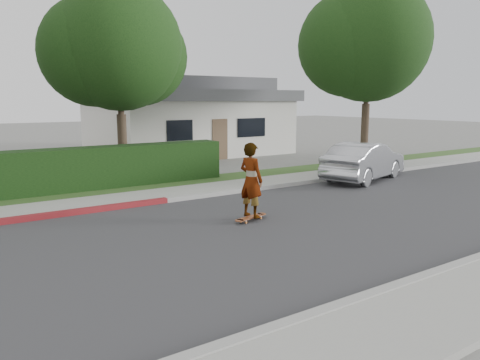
% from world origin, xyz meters
% --- Properties ---
extents(ground, '(120.00, 120.00, 0.00)m').
position_xyz_m(ground, '(0.00, 0.00, 0.00)').
color(ground, slate).
rests_on(ground, ground).
extents(road, '(60.00, 8.00, 0.01)m').
position_xyz_m(road, '(0.00, 0.00, 0.01)').
color(road, '#2D2D30').
rests_on(road, ground).
extents(curb_near, '(60.00, 0.20, 0.15)m').
position_xyz_m(curb_near, '(0.00, -4.10, 0.07)').
color(curb_near, '#9E9E99').
rests_on(curb_near, ground).
extents(sidewalk_near, '(60.00, 1.60, 0.12)m').
position_xyz_m(sidewalk_near, '(0.00, -5.00, 0.06)').
color(sidewalk_near, gray).
rests_on(sidewalk_near, ground).
extents(curb_far, '(60.00, 0.20, 0.15)m').
position_xyz_m(curb_far, '(0.00, 4.10, 0.07)').
color(curb_far, '#9E9E99').
rests_on(curb_far, ground).
extents(sidewalk_far, '(60.00, 1.60, 0.12)m').
position_xyz_m(sidewalk_far, '(0.00, 5.00, 0.06)').
color(sidewalk_far, gray).
rests_on(sidewalk_far, ground).
extents(planting_strip, '(60.00, 1.60, 0.10)m').
position_xyz_m(planting_strip, '(0.00, 6.60, 0.05)').
color(planting_strip, '#2D4C1E').
rests_on(planting_strip, ground).
extents(hedge, '(15.00, 1.00, 1.50)m').
position_xyz_m(hedge, '(-3.00, 7.20, 0.75)').
color(hedge, black).
rests_on(hedge, ground).
extents(tree_center, '(5.66, 4.84, 7.44)m').
position_xyz_m(tree_center, '(1.49, 9.19, 4.90)').
color(tree_center, '#33261C').
rests_on(tree_center, ground).
extents(tree_right, '(6.32, 5.60, 8.56)m').
position_xyz_m(tree_right, '(12.49, 6.69, 5.63)').
color(tree_right, '#33261C').
rests_on(tree_right, ground).
extents(house, '(10.60, 8.60, 4.30)m').
position_xyz_m(house, '(8.00, 16.00, 2.10)').
color(house, beige).
rests_on(house, ground).
extents(skateboard, '(1.15, 0.51, 0.10)m').
position_xyz_m(skateboard, '(1.86, 0.89, 0.10)').
color(skateboard, '#B86B32').
rests_on(skateboard, ground).
extents(skateboarder, '(0.60, 0.78, 1.91)m').
position_xyz_m(skateboarder, '(1.86, 0.89, 1.07)').
color(skateboarder, white).
rests_on(skateboarder, skateboard).
extents(car_silver, '(4.71, 2.79, 1.47)m').
position_xyz_m(car_silver, '(9.09, 3.50, 0.73)').
color(car_silver, '#B5B7BC').
rests_on(car_silver, ground).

